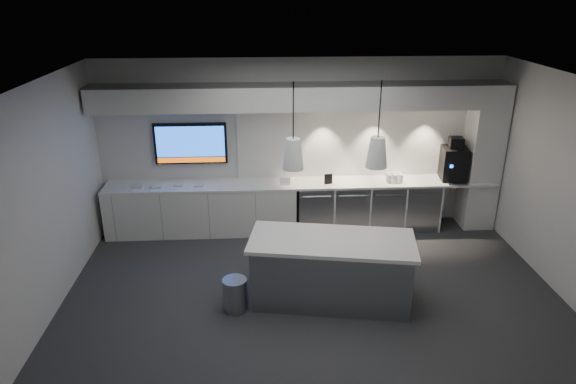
{
  "coord_description": "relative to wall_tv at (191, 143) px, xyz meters",
  "views": [
    {
      "loc": [
        -0.72,
        -6.18,
        4.08
      ],
      "look_at": [
        -0.29,
        1.1,
        1.15
      ],
      "focal_mm": 32.0,
      "sensor_mm": 36.0,
      "label": 1
    }
  ],
  "objects": [
    {
      "name": "fridge_unit_a",
      "position": [
        2.15,
        -0.27,
        -1.13
      ],
      "size": [
        0.6,
        0.61,
        0.85
      ],
      "primitive_type": "cube",
      "color": "gray",
      "rests_on": "floor"
    },
    {
      "name": "coffee_machine",
      "position": [
        4.6,
        -0.25,
        -0.35
      ],
      "size": [
        0.48,
        0.64,
        0.76
      ],
      "rotation": [
        0.0,
        0.0,
        -0.14
      ],
      "color": "black",
      "rests_on": "back_counter"
    },
    {
      "name": "tray_d",
      "position": [
        0.13,
        -0.32,
        -0.65
      ],
      "size": [
        0.17,
        0.17,
        0.02
      ],
      "primitive_type": "cube",
      "rotation": [
        0.0,
        0.0,
        -0.03
      ],
      "color": "#B7B7B7",
      "rests_on": "back_counter"
    },
    {
      "name": "bin",
      "position": [
        0.82,
        -2.71,
        -1.33
      ],
      "size": [
        0.35,
        0.35,
        0.46
      ],
      "primitive_type": "cylinder",
      "rotation": [
        0.0,
        0.0,
        -0.08
      ],
      "color": "gray",
      "rests_on": "floor"
    },
    {
      "name": "column",
      "position": [
        5.1,
        -0.25,
        -0.26
      ],
      "size": [
        0.55,
        0.55,
        2.6
      ],
      "primitive_type": "cube",
      "color": "silver",
      "rests_on": "floor"
    },
    {
      "name": "wall_tv",
      "position": [
        0.0,
        0.0,
        0.0
      ],
      "size": [
        1.25,
        0.07,
        0.72
      ],
      "color": "black",
      "rests_on": "wall_back"
    },
    {
      "name": "ceiling",
      "position": [
        1.9,
        -2.45,
        1.44
      ],
      "size": [
        7.0,
        7.0,
        0.0
      ],
      "primitive_type": "plane",
      "rotation": [
        3.14,
        0.0,
        0.0
      ],
      "color": "black",
      "rests_on": "wall_back"
    },
    {
      "name": "wall_left",
      "position": [
        -1.6,
        -2.45,
        -0.06
      ],
      "size": [
        0.0,
        7.0,
        7.0
      ],
      "primitive_type": "plane",
      "rotation": [
        1.57,
        0.0,
        1.57
      ],
      "color": "silver",
      "rests_on": "floor"
    },
    {
      "name": "tray_c",
      "position": [
        -0.22,
        -0.28,
        -0.65
      ],
      "size": [
        0.16,
        0.16,
        0.02
      ],
      "primitive_type": "cube",
      "rotation": [
        0.0,
        0.0,
        0.01
      ],
      "color": "#B7B7B7",
      "rests_on": "back_counter"
    },
    {
      "name": "tray_a",
      "position": [
        -0.91,
        -0.34,
        -0.65
      ],
      "size": [
        0.18,
        0.18,
        0.02
      ],
      "primitive_type": "cube",
      "rotation": [
        0.0,
        0.0,
        0.13
      ],
      "color": "#B7B7B7",
      "rests_on": "back_counter"
    },
    {
      "name": "wall_front",
      "position": [
        1.9,
        -4.95,
        -0.06
      ],
      "size": [
        7.0,
        0.0,
        7.0
      ],
      "primitive_type": "plane",
      "rotation": [
        -1.57,
        0.0,
        0.0
      ],
      "color": "silver",
      "rests_on": "floor"
    },
    {
      "name": "backsplash",
      "position": [
        3.1,
        0.03,
        -0.01
      ],
      "size": [
        4.6,
        0.03,
        1.3
      ],
      "primitive_type": "cube",
      "color": "silver",
      "rests_on": "wall_back"
    },
    {
      "name": "back_counter",
      "position": [
        1.9,
        -0.27,
        -0.68
      ],
      "size": [
        6.8,
        0.65,
        0.04
      ],
      "primitive_type": "cube",
      "color": "white",
      "rests_on": "left_base_cabinets"
    },
    {
      "name": "left_base_cabinets",
      "position": [
        0.15,
        -0.27,
        -1.13
      ],
      "size": [
        3.3,
        0.63,
        0.86
      ],
      "primitive_type": "cube",
      "color": "silver",
      "rests_on": "floor"
    },
    {
      "name": "floor",
      "position": [
        1.9,
        -2.45,
        -1.56
      ],
      "size": [
        7.0,
        7.0,
        0.0
      ],
      "primitive_type": "plane",
      "color": "#2E2E30",
      "rests_on": "ground"
    },
    {
      "name": "island",
      "position": [
        2.13,
        -2.55,
        -1.09
      ],
      "size": [
        2.35,
        1.32,
        0.94
      ],
      "rotation": [
        0.0,
        0.0,
        -0.17
      ],
      "color": "gray",
      "rests_on": "floor"
    },
    {
      "name": "fridge_unit_d",
      "position": [
        4.04,
        -0.27,
        -1.13
      ],
      "size": [
        0.6,
        0.61,
        0.85
      ],
      "primitive_type": "cube",
      "color": "gray",
      "rests_on": "floor"
    },
    {
      "name": "fridge_unit_c",
      "position": [
        3.41,
        -0.27,
        -1.13
      ],
      "size": [
        0.6,
        0.61,
        0.85
      ],
      "primitive_type": "cube",
      "color": "gray",
      "rests_on": "floor"
    },
    {
      "name": "soffit",
      "position": [
        1.9,
        -0.25,
        0.84
      ],
      "size": [
        6.9,
        0.6,
        0.4
      ],
      "primitive_type": "cube",
      "color": "silver",
      "rests_on": "wall_back"
    },
    {
      "name": "cup_cluster",
      "position": [
        3.53,
        -0.34,
        -0.58
      ],
      "size": [
        0.28,
        0.18,
        0.15
      ],
      "primitive_type": null,
      "color": "silver",
      "rests_on": "back_counter"
    },
    {
      "name": "wall_right",
      "position": [
        5.4,
        -2.45,
        -0.06
      ],
      "size": [
        0.0,
        7.0,
        7.0
      ],
      "primitive_type": "plane",
      "rotation": [
        1.57,
        0.0,
        -1.57
      ],
      "color": "silver",
      "rests_on": "floor"
    },
    {
      "name": "wall_back",
      "position": [
        1.9,
        0.05,
        -0.06
      ],
      "size": [
        7.0,
        0.0,
        7.0
      ],
      "primitive_type": "plane",
      "rotation": [
        1.57,
        0.0,
        0.0
      ],
      "color": "silver",
      "rests_on": "floor"
    },
    {
      "name": "sign_black",
      "position": [
        2.37,
        -0.37,
        -0.57
      ],
      "size": [
        0.14,
        0.04,
        0.18
      ],
      "primitive_type": "cube",
      "rotation": [
        0.0,
        0.0,
        0.15
      ],
      "color": "black",
      "rests_on": "back_counter"
    },
    {
      "name": "pendant_left",
      "position": [
        1.6,
        -2.55,
        0.59
      ],
      "size": [
        0.27,
        0.27,
        1.09
      ],
      "color": "silver",
      "rests_on": "ceiling"
    },
    {
      "name": "sign_white",
      "position": [
        1.61,
        -0.39,
        -0.59
      ],
      "size": [
        0.18,
        0.05,
        0.14
      ],
      "primitive_type": "cube",
      "rotation": [
        0.0,
        0.0,
        0.16
      ],
      "color": "white",
      "rests_on": "back_counter"
    },
    {
      "name": "pendant_right",
      "position": [
        2.66,
        -2.55,
        0.59
      ],
      "size": [
        0.27,
        0.27,
        1.09
      ],
      "color": "silver",
      "rests_on": "ceiling"
    },
    {
      "name": "tray_b",
      "position": [
        -0.59,
        -0.37,
        -0.65
      ],
      "size": [
        0.19,
        0.19,
        0.02
      ],
      "primitive_type": "cube",
      "rotation": [
        0.0,
        0.0,
        0.24
      ],
      "color": "#B7B7B7",
      "rests_on": "back_counter"
    },
    {
      "name": "fridge_unit_b",
      "position": [
        2.78,
        -0.27,
        -1.13
      ],
      "size": [
        0.6,
        0.61,
        0.85
      ],
      "primitive_type": "cube",
      "color": "gray",
      "rests_on": "floor"
    }
  ]
}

